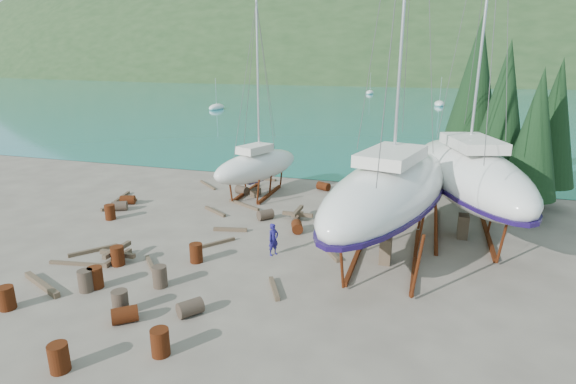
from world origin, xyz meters
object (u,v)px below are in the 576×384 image
(small_sailboat_shore, at_px, (257,165))
(worker, at_px, (273,239))
(large_sailboat_far, at_px, (468,174))
(large_sailboat_near, at_px, (390,190))

(small_sailboat_shore, relative_size, worker, 8.01)
(small_sailboat_shore, xyz_separation_m, worker, (4.30, -9.02, -1.27))
(small_sailboat_shore, bearing_deg, large_sailboat_far, 4.60)
(large_sailboat_near, height_order, large_sailboat_far, large_sailboat_near)
(large_sailboat_far, xyz_separation_m, small_sailboat_shore, (-12.88, 3.44, -1.21))
(large_sailboat_far, bearing_deg, small_sailboat_shore, 147.71)
(large_sailboat_near, relative_size, small_sailboat_shore, 1.62)
(small_sailboat_shore, bearing_deg, worker, -44.99)
(large_sailboat_near, xyz_separation_m, small_sailboat_shore, (-9.39, 7.68, -1.19))
(large_sailboat_far, xyz_separation_m, worker, (-8.58, -5.59, -2.47))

